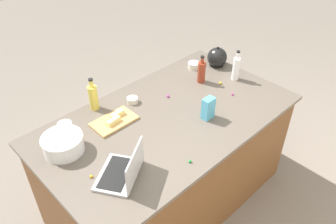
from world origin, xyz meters
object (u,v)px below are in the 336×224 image
at_px(cutting_board, 114,121).
at_px(butter_stick_right, 113,121).
at_px(bottle_oil, 93,97).
at_px(kettle, 217,58).
at_px(laptop, 124,171).
at_px(ramekin_medium, 194,65).
at_px(butter_stick_left, 117,114).
at_px(candy_bag, 208,108).
at_px(ramekin_small, 132,100).
at_px(mixing_bowl_large, 63,143).
at_px(ramekin_wide, 65,126).
at_px(bottle_vinegar, 236,68).
at_px(bottle_soy, 202,72).

relative_size(cutting_board, butter_stick_right, 2.94).
xyz_separation_m(bottle_oil, kettle, (-1.18, 0.22, -0.03)).
relative_size(laptop, ramekin_medium, 3.60).
bearing_deg(butter_stick_right, butter_stick_left, -146.56).
xyz_separation_m(kettle, candy_bag, (0.65, 0.45, 0.01)).
relative_size(butter_stick_left, ramekin_small, 1.26).
height_order(mixing_bowl_large, candy_bag, candy_bag).
height_order(laptop, ramekin_small, laptop).
bearing_deg(cutting_board, butter_stick_left, -155.08).
xyz_separation_m(mixing_bowl_large, butter_stick_left, (-0.46, -0.03, -0.03)).
relative_size(mixing_bowl_large, ramekin_small, 3.14).
distance_m(bottle_oil, ramekin_small, 0.30).
bearing_deg(ramekin_wide, kettle, 173.83).
bearing_deg(cutting_board, butter_stick_right, 48.77).
relative_size(kettle, ramekin_wide, 2.07).
bearing_deg(butter_stick_right, laptop, 60.16).
xyz_separation_m(kettle, butter_stick_right, (1.20, 0.04, -0.04)).
xyz_separation_m(bottle_vinegar, kettle, (-0.07, -0.26, -0.03)).
relative_size(bottle_soy, ramekin_wide, 2.36).
distance_m(kettle, ramekin_small, 0.93).
bearing_deg(ramekin_medium, mixing_bowl_large, 5.71).
distance_m(ramekin_medium, ramekin_wide, 1.29).
distance_m(ramekin_small, candy_bag, 0.60).
xyz_separation_m(cutting_board, ramekin_medium, (-0.99, -0.13, 0.02)).
bearing_deg(laptop, bottle_soy, -160.97).
xyz_separation_m(laptop, candy_bag, (-0.80, -0.03, 0.04)).
distance_m(bottle_vinegar, candy_bag, 0.61).
relative_size(laptop, cutting_board, 1.18).
bearing_deg(ramekin_small, ramekin_medium, -177.64).
distance_m(bottle_vinegar, butter_stick_left, 1.10).
relative_size(bottle_vinegar, bottle_soy, 1.10).
bearing_deg(laptop, kettle, -161.66).
xyz_separation_m(bottle_soy, butter_stick_left, (0.82, -0.09, -0.06)).
bearing_deg(butter_stick_right, ramekin_wide, -35.84).
bearing_deg(bottle_vinegar, butter_stick_right, -11.24).
xyz_separation_m(bottle_oil, bottle_soy, (-0.87, 0.31, -0.01)).
xyz_separation_m(bottle_vinegar, butter_stick_left, (1.06, -0.27, -0.07)).
xyz_separation_m(bottle_vinegar, bottle_oil, (1.11, -0.49, -0.00)).
distance_m(bottle_oil, butter_stick_right, 0.27).
relative_size(cutting_board, butter_stick_left, 2.94).
height_order(butter_stick_left, ramekin_medium, butter_stick_left).
bearing_deg(candy_bag, mixing_bowl_large, -24.14).
bearing_deg(butter_stick_right, bottle_vinegar, 168.76).
bearing_deg(bottle_vinegar, ramekin_small, -21.92).
xyz_separation_m(mixing_bowl_large, kettle, (-1.59, -0.03, 0.02)).
distance_m(cutting_board, ramekin_medium, 1.00).
height_order(laptop, mixing_bowl_large, laptop).
height_order(kettle, ramekin_wide, kettle).
relative_size(mixing_bowl_large, cutting_board, 0.85).
relative_size(laptop, ramekin_small, 4.37).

